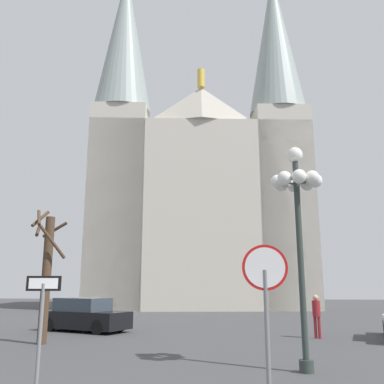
{
  "coord_description": "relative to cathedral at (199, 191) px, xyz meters",
  "views": [
    {
      "loc": [
        1.86,
        -6.05,
        2.12
      ],
      "look_at": [
        -0.43,
        17.78,
        7.44
      ],
      "focal_mm": 39.21,
      "sensor_mm": 36.0,
      "label": 1
    }
  ],
  "objects": [
    {
      "name": "street_lamp",
      "position": [
        4.92,
        -29.1,
        -6.91
      ],
      "size": [
        1.39,
        1.39,
        5.84
      ],
      "color": "#2D3833",
      "rests_on": "ground"
    },
    {
      "name": "one_way_arrow_sign",
      "position": [
        -0.36,
        -32.7,
        -9.71
      ],
      "size": [
        0.64,
        0.1,
        2.29
      ],
      "color": "slate",
      "rests_on": "ground"
    },
    {
      "name": "pedestrian_walking",
      "position": [
        6.54,
        -22.1,
        -10.14
      ],
      "size": [
        0.32,
        0.32,
        1.72
      ],
      "color": "maroon",
      "rests_on": "ground"
    },
    {
      "name": "cathedral",
      "position": [
        0.0,
        0.0,
        0.0
      ],
      "size": [
        21.5,
        15.49,
        34.7
      ],
      "color": "#BCB5A5",
      "rests_on": "ground"
    },
    {
      "name": "bare_tree",
      "position": [
        -3.91,
        -24.83,
        -8.58
      ],
      "size": [
        1.42,
        1.35,
        5.06
      ],
      "color": "#473323",
      "rests_on": "ground"
    },
    {
      "name": "parked_car_far_black",
      "position": [
        -3.83,
        -20.49,
        -10.47
      ],
      "size": [
        4.57,
        3.22,
        1.52
      ],
      "color": "black",
      "rests_on": "ground"
    },
    {
      "name": "stop_sign",
      "position": [
        3.71,
        -32.85,
        -9.2
      ],
      "size": [
        0.79,
        0.09,
        2.81
      ],
      "color": "slate",
      "rests_on": "ground"
    }
  ]
}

